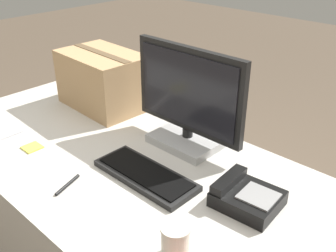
{
  "coord_description": "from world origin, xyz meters",
  "views": [
    {
      "loc": [
        1.1,
        -0.85,
        1.57
      ],
      "look_at": [
        0.18,
        0.12,
        0.87
      ],
      "focal_mm": 42.0,
      "sensor_mm": 36.0,
      "label": 1
    }
  ],
  "objects_px": {
    "monitor": "(188,104)",
    "cardboard_box": "(103,80)",
    "spoon": "(1,140)",
    "sticky_note_pad": "(32,147)",
    "keyboard": "(146,175)",
    "paper_cup_left": "(175,242)",
    "pen_marker": "(67,185)",
    "desk_phone": "(246,197)"
  },
  "relations": [
    {
      "from": "keyboard",
      "to": "desk_phone",
      "type": "xyz_separation_m",
      "value": [
        0.35,
        0.12,
        0.02
      ]
    },
    {
      "from": "paper_cup_left",
      "to": "sticky_note_pad",
      "type": "height_order",
      "value": "paper_cup_left"
    },
    {
      "from": "sticky_note_pad",
      "to": "monitor",
      "type": "bearing_deg",
      "value": 46.87
    },
    {
      "from": "keyboard",
      "to": "cardboard_box",
      "type": "bearing_deg",
      "value": 153.66
    },
    {
      "from": "cardboard_box",
      "to": "sticky_note_pad",
      "type": "bearing_deg",
      "value": -76.0
    },
    {
      "from": "keyboard",
      "to": "cardboard_box",
      "type": "xyz_separation_m",
      "value": [
        -0.62,
        0.31,
        0.13
      ]
    },
    {
      "from": "monitor",
      "to": "cardboard_box",
      "type": "distance_m",
      "value": 0.57
    },
    {
      "from": "cardboard_box",
      "to": "desk_phone",
      "type": "bearing_deg",
      "value": -10.47
    },
    {
      "from": "monitor",
      "to": "cardboard_box",
      "type": "xyz_separation_m",
      "value": [
        -0.57,
        0.01,
        -0.04
      ]
    },
    {
      "from": "keyboard",
      "to": "paper_cup_left",
      "type": "bearing_deg",
      "value": -31.78
    },
    {
      "from": "sticky_note_pad",
      "to": "keyboard",
      "type": "bearing_deg",
      "value": 19.59
    },
    {
      "from": "sticky_note_pad",
      "to": "spoon",
      "type": "bearing_deg",
      "value": -159.44
    },
    {
      "from": "monitor",
      "to": "paper_cup_left",
      "type": "distance_m",
      "value": 0.66
    },
    {
      "from": "desk_phone",
      "to": "sticky_note_pad",
      "type": "relative_size",
      "value": 3.01
    },
    {
      "from": "cardboard_box",
      "to": "pen_marker",
      "type": "xyz_separation_m",
      "value": [
        0.46,
        -0.54,
        -0.13
      ]
    },
    {
      "from": "monitor",
      "to": "keyboard",
      "type": "relative_size",
      "value": 1.29
    },
    {
      "from": "desk_phone",
      "to": "paper_cup_left",
      "type": "relative_size",
      "value": 2.0
    },
    {
      "from": "spoon",
      "to": "pen_marker",
      "type": "distance_m",
      "value": 0.5
    },
    {
      "from": "monitor",
      "to": "sticky_note_pad",
      "type": "distance_m",
      "value": 0.68
    },
    {
      "from": "paper_cup_left",
      "to": "cardboard_box",
      "type": "distance_m",
      "value": 1.1
    },
    {
      "from": "keyboard",
      "to": "sticky_note_pad",
      "type": "relative_size",
      "value": 5.67
    },
    {
      "from": "cardboard_box",
      "to": "keyboard",
      "type": "bearing_deg",
      "value": -26.11
    },
    {
      "from": "monitor",
      "to": "pen_marker",
      "type": "xyz_separation_m",
      "value": [
        -0.11,
        -0.53,
        -0.18
      ]
    },
    {
      "from": "sticky_note_pad",
      "to": "cardboard_box",
      "type": "bearing_deg",
      "value": 104.0
    },
    {
      "from": "monitor",
      "to": "paper_cup_left",
      "type": "xyz_separation_m",
      "value": [
        0.4,
        -0.51,
        -0.13
      ]
    },
    {
      "from": "desk_phone",
      "to": "paper_cup_left",
      "type": "distance_m",
      "value": 0.34
    },
    {
      "from": "monitor",
      "to": "keyboard",
      "type": "distance_m",
      "value": 0.35
    },
    {
      "from": "paper_cup_left",
      "to": "pen_marker",
      "type": "distance_m",
      "value": 0.51
    },
    {
      "from": "desk_phone",
      "to": "sticky_note_pad",
      "type": "distance_m",
      "value": 0.91
    },
    {
      "from": "keyboard",
      "to": "cardboard_box",
      "type": "height_order",
      "value": "cardboard_box"
    },
    {
      "from": "desk_phone",
      "to": "pen_marker",
      "type": "distance_m",
      "value": 0.63
    },
    {
      "from": "cardboard_box",
      "to": "sticky_note_pad",
      "type": "relative_size",
      "value": 6.08
    },
    {
      "from": "desk_phone",
      "to": "monitor",
      "type": "bearing_deg",
      "value": 152.53
    },
    {
      "from": "keyboard",
      "to": "pen_marker",
      "type": "relative_size",
      "value": 3.28
    },
    {
      "from": "keyboard",
      "to": "pen_marker",
      "type": "distance_m",
      "value": 0.28
    },
    {
      "from": "monitor",
      "to": "spoon",
      "type": "relative_size",
      "value": 3.26
    },
    {
      "from": "spoon",
      "to": "monitor",
      "type": "bearing_deg",
      "value": 130.23
    },
    {
      "from": "monitor",
      "to": "keyboard",
      "type": "xyz_separation_m",
      "value": [
        0.06,
        -0.3,
        -0.17
      ]
    },
    {
      "from": "monitor",
      "to": "desk_phone",
      "type": "xyz_separation_m",
      "value": [
        0.41,
        -0.17,
        -0.15
      ]
    },
    {
      "from": "monitor",
      "to": "cardboard_box",
      "type": "relative_size",
      "value": 1.2
    },
    {
      "from": "spoon",
      "to": "cardboard_box",
      "type": "xyz_separation_m",
      "value": [
        0.04,
        0.54,
        0.14
      ]
    },
    {
      "from": "keyboard",
      "to": "sticky_note_pad",
      "type": "xyz_separation_m",
      "value": [
        -0.5,
        -0.18,
        -0.01
      ]
    }
  ]
}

